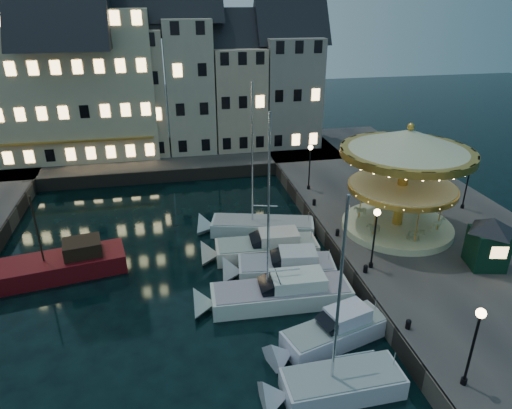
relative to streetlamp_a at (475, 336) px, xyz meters
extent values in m
plane|color=black|center=(-7.20, 9.00, -4.02)|extent=(160.00, 160.00, 0.00)
cube|color=#474442|center=(6.80, 15.00, -3.37)|extent=(16.00, 56.00, 1.30)
cube|color=#474442|center=(-15.20, 37.00, -3.37)|extent=(44.00, 12.00, 1.30)
cube|color=#47423A|center=(-1.20, 15.00, -3.37)|extent=(0.15, 44.00, 1.30)
cube|color=#47423A|center=(-13.20, 31.00, -3.37)|extent=(48.00, 0.15, 1.30)
cylinder|color=black|center=(0.00, 0.00, -2.57)|extent=(0.28, 0.28, 0.30)
cylinder|color=black|center=(0.00, 0.00, -0.82)|extent=(0.12, 0.12, 3.80)
sphere|color=#FFD18C|center=(0.00, 0.00, 1.23)|extent=(0.44, 0.44, 0.44)
cylinder|color=black|center=(0.00, 10.00, -2.57)|extent=(0.28, 0.28, 0.30)
cylinder|color=black|center=(0.00, 10.00, -0.82)|extent=(0.12, 0.12, 3.80)
sphere|color=#FFD18C|center=(0.00, 10.00, 1.23)|extent=(0.44, 0.44, 0.44)
cylinder|color=black|center=(0.00, 23.50, -2.57)|extent=(0.28, 0.28, 0.30)
cylinder|color=black|center=(0.00, 23.50, -0.82)|extent=(0.12, 0.12, 3.80)
sphere|color=#FFD18C|center=(0.00, 23.50, 1.23)|extent=(0.44, 0.44, 0.44)
cylinder|color=black|center=(11.30, 17.00, -2.57)|extent=(0.28, 0.28, 0.30)
cylinder|color=black|center=(11.30, 17.00, -0.82)|extent=(0.12, 0.12, 3.80)
sphere|color=#FFD18C|center=(11.30, 17.00, 1.23)|extent=(0.44, 0.44, 0.44)
cylinder|color=black|center=(-0.60, 4.00, -2.52)|extent=(0.28, 0.28, 0.40)
sphere|color=black|center=(-0.60, 4.00, -2.30)|extent=(0.30, 0.30, 0.30)
cylinder|color=black|center=(-0.60, 9.50, -2.52)|extent=(0.28, 0.28, 0.40)
sphere|color=black|center=(-0.60, 9.50, -2.30)|extent=(0.30, 0.30, 0.30)
cylinder|color=black|center=(-0.60, 14.50, -2.52)|extent=(0.28, 0.28, 0.40)
sphere|color=black|center=(-0.60, 14.50, -2.30)|extent=(0.30, 0.30, 0.30)
cylinder|color=black|center=(-0.60, 20.00, -2.52)|extent=(0.28, 0.28, 0.40)
sphere|color=black|center=(-0.60, 20.00, -2.30)|extent=(0.30, 0.30, 0.30)
cube|color=gray|center=(-26.70, 39.00, 2.78)|extent=(5.00, 8.00, 11.00)
cube|color=slate|center=(-21.25, 39.00, 3.28)|extent=(5.60, 8.00, 12.00)
cube|color=tan|center=(-15.20, 39.00, 3.78)|extent=(6.20, 8.00, 13.00)
cube|color=#B1A990|center=(-9.45, 39.00, 4.28)|extent=(5.00, 8.00, 14.00)
cube|color=tan|center=(-4.00, 39.00, 2.78)|extent=(5.60, 8.00, 11.00)
cube|color=gray|center=(2.05, 39.00, 3.28)|extent=(6.20, 8.00, 12.00)
cube|color=beige|center=(-21.20, 39.00, 4.78)|extent=(16.00, 9.00, 15.00)
cube|color=silver|center=(-5.08, 1.76, -3.57)|extent=(5.76, 2.30, 1.30)
cube|color=gray|center=(-5.08, 1.76, -2.90)|extent=(5.47, 2.12, 0.10)
cylinder|color=silver|center=(-5.65, 1.75, 2.09)|extent=(0.14, 0.14, 10.01)
cube|color=silver|center=(-4.14, 5.20, -3.57)|extent=(6.34, 3.63, 1.30)
cube|color=gray|center=(-4.14, 5.20, -2.90)|extent=(6.00, 3.39, 0.10)
cube|color=silver|center=(-3.45, 5.40, -2.47)|extent=(2.62, 2.09, 0.80)
cube|color=black|center=(-4.60, 5.06, -2.57)|extent=(1.40, 1.64, 0.88)
cube|color=silver|center=(-6.20, 9.18, -3.57)|extent=(8.65, 2.84, 1.30)
cube|color=gray|center=(-6.20, 9.18, -2.90)|extent=(8.21, 2.62, 0.10)
cube|color=silver|center=(-5.17, 9.14, -2.47)|extent=(3.32, 2.01, 0.80)
cube|color=black|center=(-6.88, 9.20, -2.57)|extent=(1.46, 1.82, 1.04)
cylinder|color=silver|center=(-7.05, 9.21, 2.85)|extent=(0.14, 0.14, 11.52)
cube|color=silver|center=(-5.13, 12.02, -3.57)|extent=(6.66, 3.28, 1.30)
cube|color=gray|center=(-5.13, 12.02, -2.90)|extent=(6.32, 3.04, 0.10)
cube|color=silver|center=(-4.37, 11.91, -2.47)|extent=(2.65, 2.14, 0.80)
cube|color=black|center=(-5.64, 12.08, -2.57)|extent=(1.32, 1.85, 0.90)
cube|color=beige|center=(-5.85, 14.82, -3.57)|extent=(7.47, 2.82, 1.30)
cube|color=gray|center=(-5.85, 14.82, -2.90)|extent=(7.09, 2.61, 0.10)
cube|color=beige|center=(-4.97, 14.77, -2.47)|extent=(2.88, 1.98, 0.80)
cube|color=black|center=(-6.44, 14.85, -2.57)|extent=(1.32, 1.78, 0.96)
cube|color=silver|center=(-5.40, 18.35, -3.57)|extent=(8.41, 4.39, 1.30)
cube|color=gray|center=(-5.40, 18.35, -2.90)|extent=(7.97, 4.10, 0.10)
cylinder|color=silver|center=(-6.18, 18.56, 2.51)|extent=(0.14, 0.14, 10.86)
cube|color=#630B12|center=(-20.04, 15.21, -3.47)|extent=(8.67, 4.25, 1.50)
cube|color=black|center=(-18.56, 15.46, -2.27)|extent=(2.74, 2.38, 1.11)
cylinder|color=black|center=(-21.02, 15.04, -0.52)|extent=(0.12, 0.12, 4.98)
cylinder|color=beige|center=(4.14, 14.59, -2.46)|extent=(8.12, 8.12, 0.51)
cylinder|color=gold|center=(4.14, 14.59, 0.94)|extent=(0.71, 0.71, 6.29)
cylinder|color=beige|center=(4.14, 14.59, 0.84)|extent=(7.51, 7.51, 0.18)
cylinder|color=gold|center=(4.14, 14.59, 0.65)|extent=(7.80, 7.80, 0.36)
cone|color=beige|center=(4.14, 14.59, 4.19)|extent=(9.34, 9.34, 1.62)
cylinder|color=gold|center=(4.14, 14.59, 3.32)|extent=(9.34, 9.34, 0.51)
sphere|color=gold|center=(4.14, 14.59, 5.20)|extent=(0.51, 0.51, 0.51)
imported|color=beige|center=(6.85, 15.43, -1.70)|extent=(1.69, 1.23, 1.02)
cube|color=black|center=(7.31, 8.76, -1.46)|extent=(2.49, 2.49, 2.51)
pyramid|color=black|center=(7.31, 8.76, 0.73)|extent=(3.35, 3.35, 0.94)
camera|label=1|loc=(-12.29, -13.29, 13.31)|focal=32.00mm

